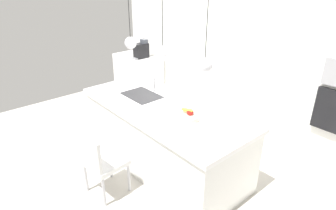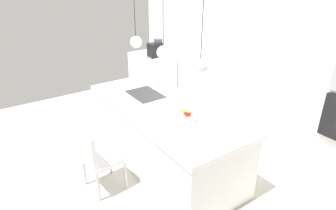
{
  "view_description": "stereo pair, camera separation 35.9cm",
  "coord_description": "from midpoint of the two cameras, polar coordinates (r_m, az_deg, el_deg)",
  "views": [
    {
      "loc": [
        2.63,
        -2.17,
        2.5
      ],
      "look_at": [
        0.1,
        0.0,
        0.95
      ],
      "focal_mm": 30.76,
      "sensor_mm": 36.0,
      "label": 1
    },
    {
      "loc": [
        2.84,
        -1.89,
        2.5
      ],
      "look_at": [
        0.1,
        0.0,
        0.95
      ],
      "focal_mm": 30.76,
      "sensor_mm": 36.0,
      "label": 2
    }
  ],
  "objects": [
    {
      "name": "pendant_light_right",
      "position": [
        3.01,
        9.86,
        7.52
      ],
      "size": [
        0.17,
        0.17,
        0.77
      ],
      "color": "silver"
    },
    {
      "name": "pendant_light_center",
      "position": [
        3.52,
        2.03,
        10.37
      ],
      "size": [
        0.17,
        0.17,
        0.77
      ],
      "color": "silver"
    },
    {
      "name": "pendant_light_left",
      "position": [
        4.07,
        -3.83,
        12.35
      ],
      "size": [
        0.17,
        0.17,
        0.77
      ],
      "color": "silver"
    },
    {
      "name": "sink_basin",
      "position": [
        4.12,
        -2.03,
        2.04
      ],
      "size": [
        0.56,
        0.4,
        0.02
      ],
      "primitive_type": "cube",
      "color": "#2D2D30",
      "rests_on": "kitchen_island"
    },
    {
      "name": "kitchen_island",
      "position": [
        3.97,
        1.78,
        -6.08
      ],
      "size": [
        2.48,
        1.05,
        0.9
      ],
      "color": "white",
      "rests_on": "ground"
    },
    {
      "name": "back_wall",
      "position": [
        4.74,
        18.48,
        9.01
      ],
      "size": [
        6.0,
        0.1,
        2.6
      ],
      "primitive_type": "cube",
      "color": "white",
      "rests_on": "ground"
    },
    {
      "name": "side_counter",
      "position": [
        6.45,
        -1.62,
        6.13
      ],
      "size": [
        1.1,
        0.6,
        0.84
      ],
      "primitive_type": "cube",
      "color": "white",
      "rests_on": "ground"
    },
    {
      "name": "chair_near",
      "position": [
        3.57,
        -10.92,
        -10.04
      ],
      "size": [
        0.48,
        0.47,
        0.85
      ],
      "color": "silver",
      "rests_on": "ground"
    },
    {
      "name": "faucet",
      "position": [
        4.18,
        0.41,
        4.55
      ],
      "size": [
        0.02,
        0.17,
        0.22
      ],
      "color": "silver",
      "rests_on": "kitchen_island"
    },
    {
      "name": "coffee_machine",
      "position": [
        6.17,
        -0.91,
        10.88
      ],
      "size": [
        0.2,
        0.35,
        0.38
      ],
      "color": "black",
      "rests_on": "side_counter"
    },
    {
      "name": "floor",
      "position": [
        4.22,
        1.7,
        -11.35
      ],
      "size": [
        6.6,
        6.6,
        0.0
      ],
      "primitive_type": "plane",
      "color": "#BCB7AD",
      "rests_on": "ground"
    },
    {
      "name": "fruit_bowl",
      "position": [
        3.39,
        6.57,
        -2.5
      ],
      "size": [
        0.27,
        0.26,
        0.15
      ],
      "color": "beige",
      "rests_on": "kitchen_island"
    }
  ]
}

